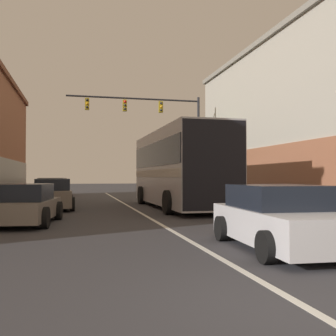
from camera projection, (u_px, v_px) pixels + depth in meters
The scene contains 10 objects.
ground_plane at pixel (307, 308), 4.67m from camera, with size 160.00×160.00×0.00m, color #38383D.
lane_center_line at pixel (137, 211), 17.83m from camera, with size 0.14×39.04×0.01m.
bus at pixel (179, 166), 19.49m from camera, with size 3.00×10.25×3.75m.
hatchback_foreground at pixel (282, 218), 8.54m from camera, with size 2.31×4.20×1.38m.
parked_car_left_near at pixel (54, 187), 32.18m from camera, with size 2.57×4.59×1.42m.
parked_car_left_mid at pixel (52, 190), 24.63m from camera, with size 1.92×4.45×1.46m.
parked_car_left_far at pixel (24, 205), 12.83m from camera, with size 2.34×4.14×1.32m.
parked_car_left_distant at pixel (53, 195), 18.53m from camera, with size 2.08×4.12×1.45m.
traffic_signal_gantry at pixel (158, 121), 27.87m from camera, with size 9.45×0.36×7.33m.
street_tree_near at pixel (203, 142), 27.00m from camera, with size 2.47×2.22×5.32m.
Camera 1 is at (-2.69, -4.21, 1.57)m, focal length 42.00 mm.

